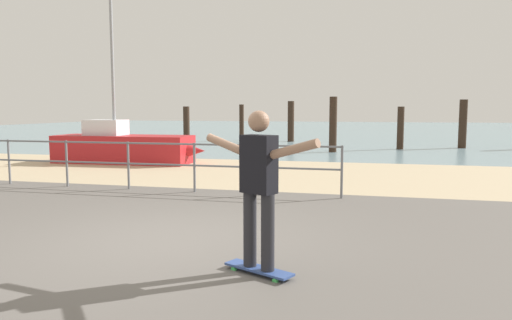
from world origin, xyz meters
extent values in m
cube|color=#605B56|center=(0.00, -1.00, 0.00)|extent=(24.00, 10.00, 0.04)
cube|color=tan|center=(0.00, 7.00, 0.00)|extent=(24.00, 6.00, 0.04)
cube|color=#75939E|center=(0.00, 35.00, 0.00)|extent=(72.00, 50.00, 0.04)
cylinder|color=slate|center=(-5.50, 3.60, 0.53)|extent=(0.05, 0.05, 1.05)
cylinder|color=slate|center=(-3.98, 3.60, 0.53)|extent=(0.05, 0.05, 1.05)
cylinder|color=slate|center=(-2.47, 3.60, 0.53)|extent=(0.05, 0.05, 1.05)
cylinder|color=slate|center=(-0.95, 3.60, 0.53)|extent=(0.05, 0.05, 1.05)
cylinder|color=slate|center=(0.56, 3.60, 0.53)|extent=(0.05, 0.05, 1.05)
cylinder|color=slate|center=(2.08, 3.60, 0.53)|extent=(0.05, 0.05, 1.05)
cylinder|color=slate|center=(-3.23, 3.60, 1.02)|extent=(10.60, 0.04, 0.04)
cylinder|color=slate|center=(-3.23, 3.60, 0.58)|extent=(10.60, 0.04, 0.04)
cube|color=#B21E23|center=(-5.17, 8.26, 0.45)|extent=(4.44, 1.53, 0.90)
cone|color=#B21E23|center=(-2.97, 8.32, 0.45)|extent=(1.12, 0.80, 0.77)
cylinder|color=gray|center=(-5.47, 8.25, 3.08)|extent=(0.10, 0.10, 4.36)
cube|color=silver|center=(-5.77, 8.24, 1.15)|extent=(1.23, 0.94, 0.50)
cube|color=#334C8C|center=(1.52, -0.98, 0.07)|extent=(0.81, 0.53, 0.02)
cylinder|color=#3FBF59|center=(1.24, -0.93, 0.03)|extent=(0.07, 0.05, 0.06)
cylinder|color=#3FBF59|center=(1.30, -0.79, 0.03)|extent=(0.07, 0.05, 0.06)
cylinder|color=#3FBF59|center=(1.74, -1.18, 0.03)|extent=(0.07, 0.05, 0.06)
cylinder|color=#3FBF59|center=(1.81, -1.03, 0.03)|extent=(0.07, 0.05, 0.06)
cylinder|color=#26262B|center=(1.41, -0.93, 0.48)|extent=(0.14, 0.14, 0.80)
cylinder|color=#26262B|center=(1.63, -1.03, 0.48)|extent=(0.14, 0.14, 0.80)
cube|color=black|center=(1.52, -0.98, 1.18)|extent=(0.41, 0.34, 0.60)
sphere|color=#9E755B|center=(1.52, -0.98, 1.62)|extent=(0.22, 0.22, 0.22)
cylinder|color=#9E755B|center=(1.12, -0.79, 1.36)|extent=(0.54, 0.32, 0.23)
cylinder|color=#9E755B|center=(1.92, -1.18, 1.36)|extent=(0.54, 0.32, 0.23)
cylinder|color=#332319|center=(-7.04, 18.28, 0.94)|extent=(0.33, 0.33, 1.87)
cylinder|color=#332319|center=(-4.34, 19.51, 0.99)|extent=(0.25, 0.25, 1.98)
cylinder|color=#332319|center=(-1.65, 19.55, 1.08)|extent=(0.34, 0.34, 2.16)
cylinder|color=#332319|center=(1.05, 13.74, 1.12)|extent=(0.31, 0.31, 2.23)
cylinder|color=#332319|center=(3.75, 15.81, 0.92)|extent=(0.29, 0.29, 1.85)
cylinder|color=#332319|center=(6.45, 17.12, 1.08)|extent=(0.34, 0.34, 2.16)
camera|label=1|loc=(2.67, -5.77, 1.75)|focal=33.88mm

